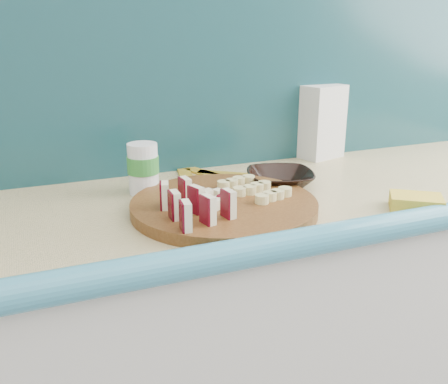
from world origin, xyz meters
name	(u,v)px	position (x,y,z in m)	size (l,w,h in m)	color
kitchen_counter	(226,354)	(0.10, 1.50, 0.46)	(2.20, 0.63, 0.91)	silver
backsplash	(187,82)	(0.10, 1.79, 1.16)	(2.20, 0.02, 0.50)	teal
cutting_board	(224,206)	(0.06, 1.42, 0.92)	(0.42, 0.42, 0.03)	#47250F
apple_wedges	(191,203)	(-0.04, 1.35, 0.97)	(0.14, 0.19, 0.06)	beige
apple_chunks	(215,198)	(0.04, 1.41, 0.95)	(0.07, 0.06, 0.02)	#FFF2CB
banana_slices	(253,188)	(0.15, 1.45, 0.95)	(0.14, 0.18, 0.02)	#DBCF86
brown_bowl	(280,179)	(0.27, 1.53, 0.93)	(0.17, 0.17, 0.04)	black
flour_bag	(321,122)	(0.53, 1.76, 1.02)	(0.13, 0.09, 0.23)	silver
canister	(143,168)	(-0.08, 1.61, 0.98)	(0.08, 0.08, 0.13)	white
sponge	(416,203)	(0.47, 1.26, 0.93)	(0.11, 0.08, 0.03)	yellow
banana_peel	(206,175)	(0.12, 1.69, 0.91)	(0.22, 0.19, 0.01)	gold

